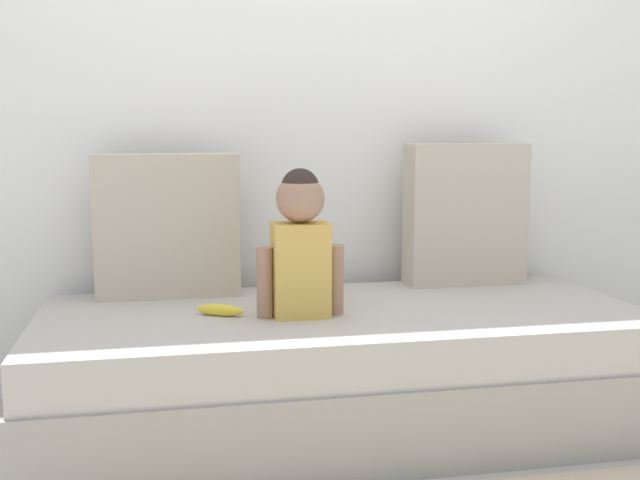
{
  "coord_description": "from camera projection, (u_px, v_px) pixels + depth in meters",
  "views": [
    {
      "loc": [
        -0.6,
        -2.58,
        1.07
      ],
      "look_at": [
        -0.08,
        0.0,
        0.69
      ],
      "focal_mm": 43.17,
      "sensor_mm": 36.0,
      "label": 1
    }
  ],
  "objects": [
    {
      "name": "back_wall",
      "position": [
        311.0,
        102.0,
        3.17
      ],
      "size": [
        5.37,
        0.1,
        2.35
      ],
      "primitive_type": "cube",
      "color": "white",
      "rests_on": "ground"
    },
    {
      "name": "couch",
      "position": [
        342.0,
        370.0,
        2.74
      ],
      "size": [
        2.17,
        0.91,
        0.44
      ],
      "color": "#9C978F",
      "rests_on": "ground"
    },
    {
      "name": "throw_pillow_left",
      "position": [
        167.0,
        225.0,
        2.9
      ],
      "size": [
        0.53,
        0.16,
        0.54
      ],
      "primitive_type": "cube",
      "color": "#C1B29E",
      "rests_on": "couch"
    },
    {
      "name": "toddler",
      "position": [
        300.0,
        241.0,
        2.58
      ],
      "size": [
        0.3,
        0.16,
        0.5
      ],
      "color": "gold",
      "rests_on": "couch"
    },
    {
      "name": "throw_pillow_right",
      "position": [
        465.0,
        214.0,
        3.13
      ],
      "size": [
        0.48,
        0.16,
        0.57
      ],
      "primitive_type": "cube",
      "color": "#C1B29E",
      "rests_on": "couch"
    },
    {
      "name": "banana",
      "position": [
        220.0,
        310.0,
        2.62
      ],
      "size": [
        0.17,
        0.12,
        0.04
      ],
      "primitive_type": "ellipsoid",
      "rotation": [
        0.0,
        0.0,
        -0.48
      ],
      "color": "yellow",
      "rests_on": "couch"
    },
    {
      "name": "ground_plane",
      "position": [
        342.0,
        427.0,
        2.77
      ],
      "size": [
        12.0,
        12.0,
        0.0
      ],
      "primitive_type": "plane",
      "color": "#B2ADA3"
    }
  ]
}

